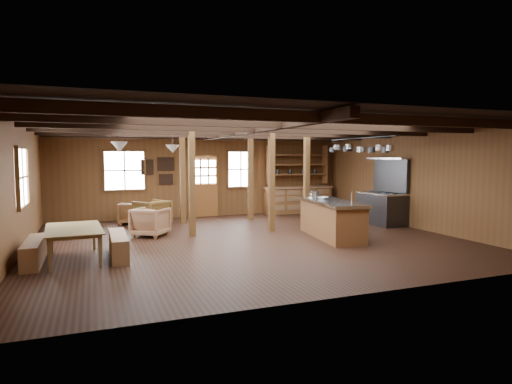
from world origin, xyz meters
TOP-DOWN VIEW (x-y plane):
  - room at (0.00, 0.00)m, footprint 10.04×9.04m
  - ceiling_joists at (0.00, 0.18)m, footprint 9.80×8.82m
  - timber_posts at (0.52, 2.08)m, footprint 3.95×2.35m
  - back_door at (0.00, 4.45)m, footprint 1.02×0.08m
  - window_back_left at (-2.60, 4.46)m, footprint 1.32×0.06m
  - window_back_right at (1.30, 4.46)m, footprint 1.02×0.06m
  - window_left at (-4.96, 0.50)m, footprint 0.14×1.24m
  - notice_boards at (-1.50, 4.46)m, footprint 1.08×0.03m
  - back_counter at (3.40, 4.20)m, footprint 2.55×0.60m
  - pendant_lamps at (-2.25, 1.00)m, footprint 1.86×2.36m
  - pot_rack at (3.36, 0.45)m, footprint 0.43×3.00m
  - kitchen_island at (2.04, -0.43)m, footprint 1.21×2.60m
  - step_stool at (2.51, 0.25)m, footprint 0.53×0.38m
  - commercial_range at (4.65, 0.93)m, footprint 0.83×1.63m
  - dining_table at (-3.90, -0.69)m, footprint 1.14×1.89m
  - bench_wall at (-4.65, -0.69)m, footprint 0.31×1.64m
  - bench_aisle at (-3.11, -0.69)m, footprint 0.32×1.69m
  - armchair_a at (-1.95, 3.01)m, footprint 1.15×1.16m
  - armchair_b at (-2.47, 3.66)m, footprint 0.87×0.89m
  - armchair_c at (-2.20, 1.39)m, footprint 1.12×1.12m
  - counter_pot at (2.03, 0.47)m, footprint 0.28×0.28m
  - bowl at (1.98, -0.10)m, footprint 0.31×0.31m

SIDE VIEW (x-z plane):
  - bench_wall at x=-4.65m, z-range 0.00..0.45m
  - step_stool at x=2.51m, z-range 0.00..0.46m
  - bench_aisle at x=-3.11m, z-range 0.00..0.47m
  - dining_table at x=-3.90m, z-range 0.00..0.64m
  - armchair_b at x=-2.47m, z-range 0.00..0.66m
  - armchair_c at x=-2.20m, z-range 0.00..0.74m
  - armchair_a at x=-1.95m, z-range 0.00..0.77m
  - kitchen_island at x=2.04m, z-range -0.12..1.08m
  - back_counter at x=3.40m, z-range -0.62..1.83m
  - commercial_range at x=4.65m, z-range -0.36..1.65m
  - back_door at x=0.00m, z-range -0.19..1.96m
  - bowl at x=1.98m, z-range 0.94..1.01m
  - counter_pot at x=2.03m, z-range 0.94..1.11m
  - room at x=0.00m, z-range -0.02..2.82m
  - timber_posts at x=0.52m, z-range 0.00..2.80m
  - window_back_left at x=-2.60m, z-range 0.94..2.26m
  - window_back_right at x=1.30m, z-range 0.94..2.26m
  - window_left at x=-4.96m, z-range 0.94..2.26m
  - notice_boards at x=-1.50m, z-range 1.19..2.09m
  - pendant_lamps at x=-2.25m, z-range 1.92..2.58m
  - pot_rack at x=3.36m, z-range 2.07..2.50m
  - ceiling_joists at x=0.00m, z-range 2.59..2.77m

